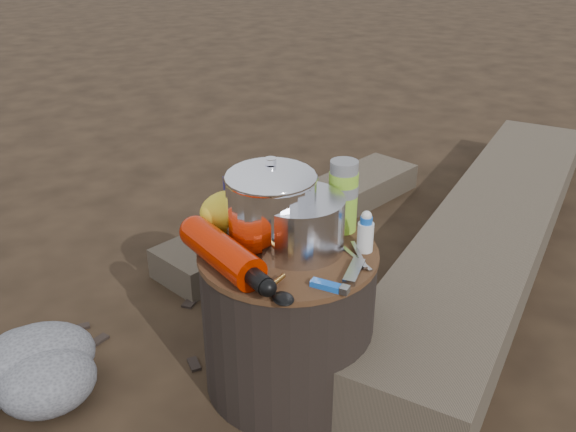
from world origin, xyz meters
name	(u,v)px	position (x,y,z in m)	size (l,w,h in m)	color
ground	(288,379)	(0.00, 0.00, 0.00)	(60.00, 60.00, 0.00)	black
stump	(288,318)	(0.00, 0.00, 0.19)	(0.42, 0.42, 0.39)	black
log_main	(493,230)	(0.94, 0.32, 0.09)	(0.36, 2.12, 0.18)	#443A2E
log_small	(302,214)	(0.41, 0.78, 0.05)	(0.23, 1.27, 0.11)	#443A2E
foil_windscreen	(299,223)	(0.03, 0.00, 0.45)	(0.21, 0.21, 0.13)	silver
camping_pot	(271,205)	(-0.03, 0.04, 0.49)	(0.21, 0.21, 0.21)	white
fuel_bottle	(222,252)	(-0.16, -0.01, 0.43)	(0.08, 0.32, 0.08)	#B21A00
thermos	(343,196)	(0.17, 0.04, 0.48)	(0.07, 0.07, 0.18)	#85BD2C
travel_mug	(300,199)	(0.10, 0.15, 0.44)	(0.07, 0.07, 0.10)	black
stuff_sack	(230,211)	(-0.09, 0.16, 0.44)	(0.15, 0.12, 0.10)	yellow
food_pouch	(245,200)	(-0.04, 0.17, 0.45)	(0.10, 0.02, 0.13)	navy
lighter	(326,285)	(0.01, -0.18, 0.40)	(0.02, 0.08, 0.02)	blue
multitool	(354,272)	(0.09, -0.16, 0.40)	(0.03, 0.10, 0.01)	#A4A4A9
pot_grabber	(356,257)	(0.13, -0.10, 0.40)	(0.03, 0.12, 0.01)	#A4A4A9
spork	(253,286)	(-0.13, -0.12, 0.40)	(0.04, 0.17, 0.01)	black
squeeze_bottle	(365,233)	(0.16, -0.07, 0.43)	(0.04, 0.04, 0.09)	silver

